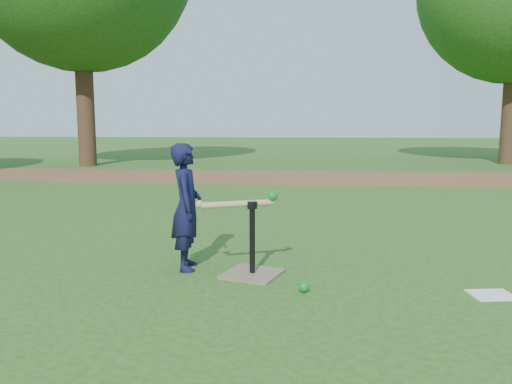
# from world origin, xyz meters

# --- Properties ---
(ground) EXTENTS (80.00, 80.00, 0.00)m
(ground) POSITION_xyz_m (0.00, 0.00, 0.00)
(ground) COLOR #285116
(ground) RESTS_ON ground
(dirt_strip) EXTENTS (24.00, 3.00, 0.01)m
(dirt_strip) POSITION_xyz_m (0.00, 7.50, 0.01)
(dirt_strip) COLOR brown
(dirt_strip) RESTS_ON ground
(child) EXTENTS (0.32, 0.43, 1.08)m
(child) POSITION_xyz_m (-0.63, 0.09, 0.54)
(child) COLOR black
(child) RESTS_ON ground
(wiffle_ball_ground) EXTENTS (0.08, 0.08, 0.08)m
(wiffle_ball_ground) POSITION_xyz_m (0.38, -0.42, 0.04)
(wiffle_ball_ground) COLOR #0B8323
(wiffle_ball_ground) RESTS_ON ground
(clipboard) EXTENTS (0.34, 0.28, 0.01)m
(clipboard) POSITION_xyz_m (1.73, -0.36, 0.01)
(clipboard) COLOR white
(clipboard) RESTS_ON ground
(batting_tee) EXTENTS (0.54, 0.54, 0.61)m
(batting_tee) POSITION_xyz_m (-0.05, -0.05, 0.11)
(batting_tee) COLOR #77694C
(batting_tee) RESTS_ON ground
(swing_action) EXTENTS (0.65, 0.29, 0.13)m
(swing_action) POSITION_xyz_m (-0.14, -0.05, 0.61)
(swing_action) COLOR tan
(swing_action) RESTS_ON ground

